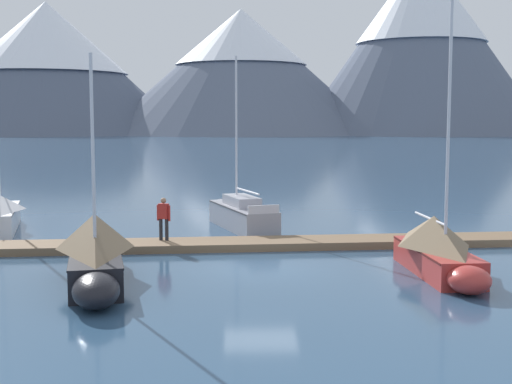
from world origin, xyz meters
name	(u,v)px	position (x,y,z in m)	size (l,w,h in m)	color
ground_plane	(261,269)	(0.00, 0.00, 0.00)	(700.00, 700.00, 0.00)	#2D4C6B
mountain_west_summit	(47,64)	(-63.92, 215.05, 23.24)	(93.22, 93.22, 43.52)	#4C566B
mountain_central_massif	(241,69)	(0.59, 213.51, 21.60)	(92.86, 92.86, 41.17)	slate
mountain_shoulder_ridge	(421,39)	(59.36, 208.55, 31.07)	(81.09, 81.09, 58.64)	slate
dock	(257,244)	(0.00, 4.00, 0.15)	(28.39, 4.20, 0.30)	brown
sailboat_second_berth	(95,252)	(-5.21, -1.84, 0.96)	(2.90, 7.42, 6.99)	black
sailboat_mid_dock_port	(239,213)	(-0.73, 9.27, 0.65)	(3.56, 7.13, 7.97)	#93939E
sailboat_mid_dock_starboard	(438,247)	(5.77, -1.00, 0.89)	(1.96, 6.03, 9.00)	#B2332D
person_on_dock	(164,216)	(-3.69, 4.01, 1.26)	(0.55, 0.35, 1.69)	#232328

